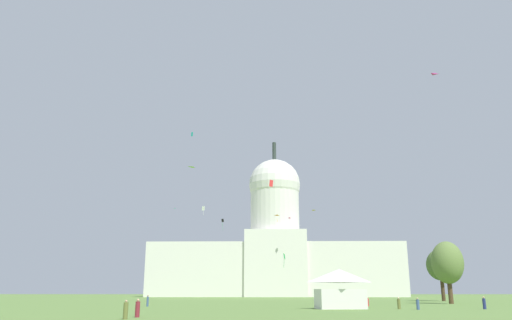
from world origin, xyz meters
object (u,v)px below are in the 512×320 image
(tree_east_far, at_px, (447,263))
(kite_orange_mid, at_px, (277,216))
(person_maroon_lawn_far_right, at_px, (138,309))
(kite_turquoise_high, at_px, (192,134))
(kite_lime_mid, at_px, (193,168))
(capitol_building, at_px, (275,252))
(person_olive_edge_west, at_px, (126,311))
(kite_magenta_high, at_px, (433,77))
(kite_black_mid, at_px, (223,221))
(kite_pink_mid, at_px, (290,218))
(kite_cyan_mid, at_px, (174,209))
(person_red_mid_left, at_px, (367,302))
(person_denim_aisle_center, at_px, (418,304))
(event_tent, at_px, (340,289))
(tree_east_near, at_px, (441,265))
(person_olive_back_right, at_px, (399,304))
(kite_white_mid, at_px, (203,209))
(person_navy_front_left, at_px, (484,303))
(person_denim_near_tree_west, at_px, (148,301))
(kite_green_low, at_px, (284,257))
(kite_gold_mid, at_px, (313,211))
(kite_red_mid, at_px, (271,183))

(tree_east_far, bearing_deg, kite_orange_mid, 112.28)
(person_maroon_lawn_far_right, bearing_deg, kite_turquoise_high, 68.05)
(kite_orange_mid, height_order, kite_lime_mid, kite_orange_mid)
(capitol_building, bearing_deg, person_olive_edge_west, -94.88)
(kite_magenta_high, bearing_deg, kite_black_mid, -81.06)
(kite_lime_mid, bearing_deg, kite_black_mid, 48.76)
(kite_magenta_high, xyz_separation_m, kite_pink_mid, (-21.58, 117.97, -8.77))
(kite_cyan_mid, bearing_deg, person_red_mid_left, -9.93)
(kite_cyan_mid, xyz_separation_m, kite_black_mid, (18.53, 2.74, -4.42))
(kite_turquoise_high, bearing_deg, person_denim_aisle_center, -165.86)
(event_tent, distance_m, person_maroon_lawn_far_right, 32.15)
(tree_east_near, bearing_deg, event_tent, -120.47)
(person_olive_back_right, bearing_deg, tree_east_far, -145.97)
(tree_east_near, relative_size, person_olive_edge_west, 7.84)
(kite_magenta_high, bearing_deg, kite_cyan_mid, -72.45)
(tree_east_near, distance_m, kite_white_mid, 78.00)
(person_navy_front_left, bearing_deg, kite_black_mid, 168.68)
(kite_pink_mid, bearing_deg, kite_black_mid, 49.54)
(tree_east_far, xyz_separation_m, person_red_mid_left, (-19.39, -16.84, -7.11))
(kite_lime_mid, bearing_deg, kite_cyan_mid, 59.62)
(tree_east_far, height_order, kite_turquoise_high, kite_turquoise_high)
(person_denim_near_tree_west, relative_size, kite_magenta_high, 1.27)
(tree_east_near, relative_size, person_red_mid_left, 8.39)
(tree_east_near, relative_size, person_maroon_lawn_far_right, 7.61)
(event_tent, relative_size, kite_black_mid, 1.61)
(kite_green_low, height_order, kite_white_mid, kite_white_mid)
(person_maroon_lawn_far_right, xyz_separation_m, kite_cyan_mid, (-23.73, 136.58, 31.76))
(tree_east_far, height_order, kite_cyan_mid, kite_cyan_mid)
(tree_east_far, xyz_separation_m, person_olive_edge_west, (-47.70, -55.72, -7.05))
(person_denim_near_tree_west, height_order, person_olive_edge_west, person_denim_near_tree_west)
(person_denim_near_tree_west, relative_size, kite_white_mid, 0.60)
(capitol_building, relative_size, tree_east_far, 9.29)
(kite_gold_mid, distance_m, kite_white_mid, 40.96)
(kite_magenta_high, bearing_deg, kite_orange_mid, -89.93)
(person_olive_back_right, distance_m, kite_gold_mid, 78.20)
(event_tent, distance_m, tree_east_near, 66.53)
(tree_east_near, xyz_separation_m, kite_green_low, (-39.72, -9.63, 1.38))
(kite_cyan_mid, distance_m, kite_green_low, 80.05)
(event_tent, xyz_separation_m, kite_cyan_mid, (-45.81, 113.29, 29.85))
(kite_white_mid, relative_size, kite_pink_mid, 1.06)
(person_olive_back_right, bearing_deg, kite_lime_mid, -54.16)
(capitol_building, distance_m, event_tent, 154.93)
(person_red_mid_left, relative_size, kite_turquoise_high, 0.96)
(kite_gold_mid, bearing_deg, kite_lime_mid, -75.27)
(tree_east_far, distance_m, person_denim_near_tree_west, 58.19)
(capitol_building, height_order, kite_black_mid, capitol_building)
(person_red_mid_left, height_order, kite_pink_mid, kite_pink_mid)
(kite_orange_mid, bearing_deg, tree_east_near, -71.17)
(kite_gold_mid, bearing_deg, person_olive_edge_west, -64.05)
(kite_orange_mid, xyz_separation_m, kite_red_mid, (-2.70, -84.28, -6.28))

